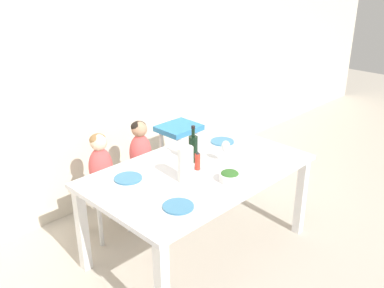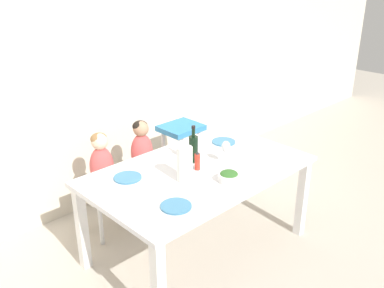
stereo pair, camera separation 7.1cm
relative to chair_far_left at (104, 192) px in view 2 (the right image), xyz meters
The scene contains 16 objects.
ground_plane 0.92m from the chair_far_left, 62.19° to the right, with size 14.00×14.00×0.00m, color #BCB2A3.
wall_back 1.16m from the chair_far_left, 52.12° to the left, with size 10.00×0.06×2.70m.
dining_table 0.88m from the chair_far_left, 62.19° to the right, with size 1.69×1.01×0.73m.
chair_far_left is the anchor object (origin of this frame).
chair_far_center 0.42m from the chair_far_left, ahead, with size 0.44×0.38×0.45m.
chair_right_highchair 0.91m from the chair_far_left, ahead, with size 0.37×0.32×0.75m.
person_child_left 0.30m from the chair_far_left, 90.00° to the left, with size 0.20×0.18×0.46m.
person_child_center 0.51m from the chair_far_left, ahead, with size 0.20×0.18×0.46m.
wine_bottle 0.90m from the chair_far_left, 54.13° to the right, with size 0.07×0.07×0.30m.
paper_towel_roll 0.96m from the chair_far_left, 77.14° to the right, with size 0.11×0.11×0.26m.
wine_glass_near 1.13m from the chair_far_left, 52.79° to the right, with size 0.07×0.07×0.18m.
salad_bowl_large 1.18m from the chair_far_left, 68.88° to the right, with size 0.15×0.15×0.08m.
dinner_plate_front_left 1.10m from the chair_far_left, 95.59° to the right, with size 0.20×0.20×0.01m.
dinner_plate_back_left 0.62m from the chair_far_left, 100.34° to the right, with size 0.20×0.20×0.01m.
dinner_plate_back_right 1.11m from the chair_far_left, 30.13° to the right, with size 0.20×0.20×0.01m.
condiment_bottle_hot_sauce 0.93m from the chair_far_left, 63.18° to the right, with size 0.04×0.04×0.15m.
Camera 2 is at (-2.05, -2.06, 2.18)m, focal length 40.00 mm.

